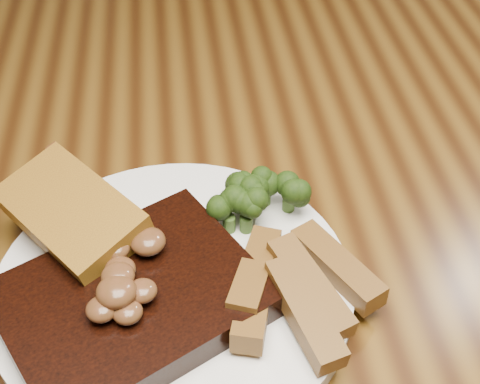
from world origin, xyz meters
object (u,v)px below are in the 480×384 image
object	(u,v)px
chair_far	(230,76)
potato_wedges	(275,280)
dining_table	(259,283)
plate	(174,288)
steak	(132,302)
garlic_bread	(76,232)

from	to	relation	value
chair_far	potato_wedges	size ratio (longest dim) A/B	7.55
dining_table	chair_far	distance (m)	0.69
chair_far	plate	distance (m)	0.80
chair_far	steak	distance (m)	0.84
dining_table	chair_far	size ratio (longest dim) A/B	1.87
plate	potato_wedges	world-z (taller)	potato_wedges
potato_wedges	steak	bearing A→B (deg)	-175.33
steak	garlic_bread	world-z (taller)	same
chair_far	plate	world-z (taller)	chair_far
chair_far	plate	size ratio (longest dim) A/B	3.10
garlic_bread	potato_wedges	size ratio (longest dim) A/B	1.09
steak	potato_wedges	bearing A→B (deg)	-24.08
dining_table	garlic_bread	distance (m)	0.20
steak	garlic_bread	bearing A→B (deg)	91.91
plate	steak	xyz separation A→B (m)	(-0.03, -0.02, 0.02)
dining_table	steak	distance (m)	0.19
dining_table	garlic_bread	world-z (taller)	garlic_bread
chair_far	plate	xyz separation A→B (m)	(-0.12, -0.74, 0.29)
dining_table	potato_wedges	size ratio (longest dim) A/B	14.08
dining_table	chair_far	bearing A→B (deg)	86.72
plate	dining_table	bearing A→B (deg)	44.55
plate	potato_wedges	distance (m)	0.08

